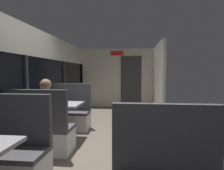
# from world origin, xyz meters

# --- Properties ---
(ground_plane) EXTENTS (3.30, 9.20, 0.02)m
(ground_plane) POSITION_xyz_m (0.00, 0.00, -0.01)
(ground_plane) COLOR #665B4C
(carriage_window_panel_left) EXTENTS (0.09, 8.48, 2.30)m
(carriage_window_panel_left) POSITION_xyz_m (-1.45, 0.00, 1.11)
(carriage_window_panel_left) COLOR beige
(carriage_window_panel_left) RESTS_ON ground_plane
(carriage_end_bulkhead) EXTENTS (2.90, 0.11, 2.30)m
(carriage_end_bulkhead) POSITION_xyz_m (0.06, 4.19, 1.14)
(carriage_end_bulkhead) COLOR beige
(carriage_end_bulkhead) RESTS_ON ground_plane
(carriage_aisle_panel_right) EXTENTS (0.08, 2.40, 2.30)m
(carriage_aisle_panel_right) POSITION_xyz_m (1.45, 3.00, 1.15)
(carriage_aisle_panel_right) COLOR beige
(carriage_aisle_panel_right) RESTS_ON ground_plane
(bench_near_window_facing_entry) EXTENTS (0.95, 0.50, 1.10)m
(bench_near_window_facing_entry) POSITION_xyz_m (-0.89, -1.39, 0.33)
(bench_near_window_facing_entry) COLOR silver
(bench_near_window_facing_entry) RESTS_ON ground_plane
(dining_table_mid_window) EXTENTS (0.90, 0.70, 0.74)m
(dining_table_mid_window) POSITION_xyz_m (-0.89, 0.27, 0.64)
(dining_table_mid_window) COLOR #9E9EA3
(dining_table_mid_window) RESTS_ON ground_plane
(bench_mid_window_facing_end) EXTENTS (0.95, 0.50, 1.10)m
(bench_mid_window_facing_end) POSITION_xyz_m (-0.89, -0.43, 0.33)
(bench_mid_window_facing_end) COLOR silver
(bench_mid_window_facing_end) RESTS_ON ground_plane
(bench_mid_window_facing_entry) EXTENTS (0.95, 0.50, 1.10)m
(bench_mid_window_facing_entry) POSITION_xyz_m (-0.89, 0.97, 0.33)
(bench_mid_window_facing_entry) COLOR silver
(bench_mid_window_facing_entry) RESTS_ON ground_plane
(seated_passenger) EXTENTS (0.47, 0.55, 1.26)m
(seated_passenger) POSITION_xyz_m (-0.89, -0.35, 0.54)
(seated_passenger) COLOR #26262D
(seated_passenger) RESTS_ON ground_plane
(coffee_cup_secondary) EXTENTS (0.07, 0.07, 0.09)m
(coffee_cup_secondary) POSITION_xyz_m (-0.96, 0.33, 0.79)
(coffee_cup_secondary) COLOR #B23333
(coffee_cup_secondary) RESTS_ON dining_table_mid_window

